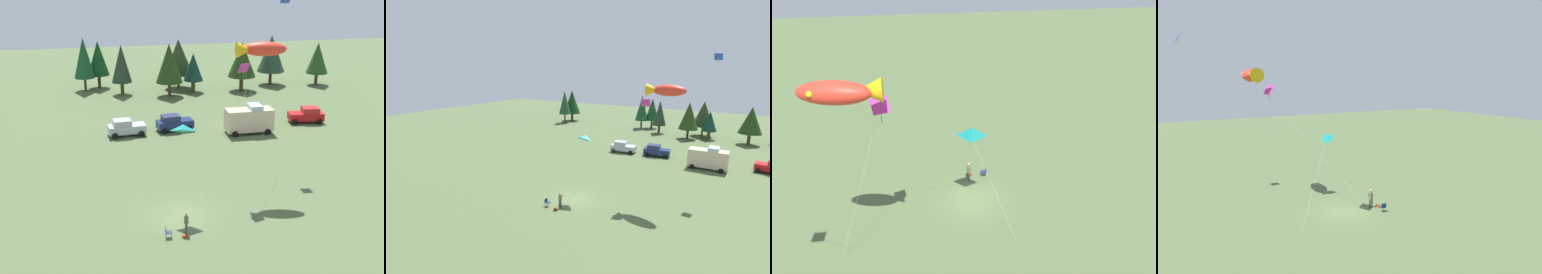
{
  "view_description": "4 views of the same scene",
  "coord_description": "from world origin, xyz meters",
  "views": [
    {
      "loc": [
        -6.6,
        -37.58,
        20.1
      ],
      "look_at": [
        0.42,
        -2.01,
        7.34
      ],
      "focal_mm": 50.0,
      "sensor_mm": 36.0,
      "label": 1
    },
    {
      "loc": [
        16.39,
        -26.76,
        14.53
      ],
      "look_at": [
        1.47,
        -1.9,
        7.73
      ],
      "focal_mm": 28.0,
      "sensor_mm": 36.0,
      "label": 2
    },
    {
      "loc": [
        4.56,
        23.82,
        19.11
      ],
      "look_at": [
        0.84,
        0.91,
        6.39
      ],
      "focal_mm": 35.0,
      "sensor_mm": 36.0,
      "label": 3
    },
    {
      "loc": [
        -27.96,
        15.32,
        12.07
      ],
      "look_at": [
        -1.58,
        0.21,
        7.08
      ],
      "focal_mm": 35.0,
      "sensor_mm": 36.0,
      "label": 4
    }
  ],
  "objects": [
    {
      "name": "ground_plane",
      "position": [
        0.0,
        0.0,
        0.0
      ],
      "size": [
        160.0,
        160.0,
        0.0
      ],
      "primitive_type": "plane",
      "color": "#50643C"
    },
    {
      "name": "person_kite_flyer",
      "position": [
        -0.17,
        -2.82,
        1.02
      ],
      "size": [
        0.36,
        0.6,
        1.74
      ],
      "rotation": [
        0.0,
        0.0,
        6.23
      ],
      "color": "#423F48",
      "rests_on": "ground"
    },
    {
      "name": "folding_chair",
      "position": [
        -1.65,
        -3.16,
        0.49
      ],
      "size": [
        0.51,
        0.51,
        0.82
      ],
      "rotation": [
        0.0,
        0.0,
        6.23
      ],
      "color": "navy",
      "rests_on": "ground"
    },
    {
      "name": "backpack_on_grass",
      "position": [
        -0.39,
        -3.43,
        0.11
      ],
      "size": [
        0.39,
        0.35,
        0.22
      ],
      "primitive_type": "cube",
      "rotation": [
        0.0,
        0.0,
        3.65
      ],
      "color": "#AD320E",
      "rests_on": "ground"
    },
    {
      "name": "car_silver_compact",
      "position": [
        -2.83,
        20.46,
        0.95
      ],
      "size": [
        4.35,
        2.54,
        1.89
      ],
      "rotation": [
        0.0,
        0.0,
        3.24
      ],
      "color": "#AFB4BD",
      "rests_on": "ground"
    },
    {
      "name": "car_navy_hatch",
      "position": [
        2.84,
        21.17,
        0.95
      ],
      "size": [
        4.41,
        2.69,
        1.89
      ],
      "rotation": [
        0.0,
        0.0,
        3.28
      ],
      "color": "navy",
      "rests_on": "ground"
    },
    {
      "name": "van_camper_beige",
      "position": [
        11.23,
        18.67,
        1.64
      ],
      "size": [
        5.42,
        2.63,
        3.34
      ],
      "rotation": [
        0.0,
        0.0,
        0.01
      ],
      "color": "beige",
      "rests_on": "ground"
    },
    {
      "name": "treeline_distant",
      "position": [
        0.93,
        40.21,
        4.79
      ],
      "size": [
        59.49,
        10.52,
        8.39
      ],
      "color": "#4C312C",
      "rests_on": "ground"
    },
    {
      "name": "kite_large_fish",
      "position": [
        7.77,
        5.64,
        12.11
      ],
      "size": [
        10.44,
        9.26,
        12.76
      ],
      "color": "red",
      "rests_on": "ground"
    },
    {
      "name": "kite_delta_teal",
      "position": [
        0.42,
        1.52,
        6.89
      ],
      "size": [
        3.52,
        4.14,
        7.34
      ],
      "color": "teal",
      "rests_on": "ground"
    },
    {
      "name": "kite_diamond_blue",
      "position": [
        11.91,
        11.03,
        14.92
      ],
      "size": [
        3.36,
        7.62,
        16.04
      ],
      "color": "blue",
      "rests_on": "ground"
    },
    {
      "name": "kite_diamond_rainbow",
      "position": [
        6.2,
        4.52,
        10.47
      ],
      "size": [
        4.14,
        0.81,
        11.21
      ],
      "color": "#D32EA1",
      "rests_on": "ground"
    }
  ]
}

